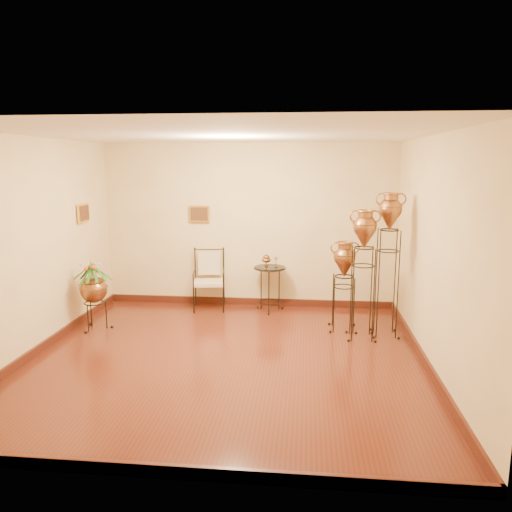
# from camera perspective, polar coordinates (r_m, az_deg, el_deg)

# --- Properties ---
(ground) EXTENTS (5.00, 5.00, 0.00)m
(ground) POSITION_cam_1_polar(r_m,az_deg,el_deg) (6.53, -3.41, -11.62)
(ground) COLOR #581C14
(ground) RESTS_ON ground
(room_shell) EXTENTS (5.02, 5.02, 2.81)m
(room_shell) POSITION_cam_1_polar(r_m,az_deg,el_deg) (6.10, -3.64, 3.66)
(room_shell) COLOR beige
(room_shell) RESTS_ON ground
(amphora_tall) EXTENTS (0.48, 0.48, 2.09)m
(amphora_tall) POSITION_cam_1_polar(r_m,az_deg,el_deg) (7.32, 14.82, -0.79)
(amphora_tall) COLOR black
(amphora_tall) RESTS_ON ground
(amphora_mid) EXTENTS (0.46, 0.46, 1.86)m
(amphora_mid) POSITION_cam_1_polar(r_m,az_deg,el_deg) (7.14, 12.13, -1.99)
(amphora_mid) COLOR black
(amphora_mid) RESTS_ON ground
(amphora_short) EXTENTS (0.53, 0.53, 1.36)m
(amphora_short) POSITION_cam_1_polar(r_m,az_deg,el_deg) (7.51, 10.00, -3.34)
(amphora_short) COLOR black
(amphora_short) RESTS_ON ground
(planter_urn) EXTENTS (0.80, 0.80, 1.18)m
(planter_urn) POSITION_cam_1_polar(r_m,az_deg,el_deg) (7.81, -18.09, -3.32)
(planter_urn) COLOR black
(planter_urn) RESTS_ON ground
(armchair) EXTENTS (0.64, 0.61, 1.02)m
(armchair) POSITION_cam_1_polar(r_m,az_deg,el_deg) (8.50, -5.40, -2.75)
(armchair) COLOR black
(armchair) RESTS_ON ground
(side_table) EXTENTS (0.58, 0.58, 0.96)m
(side_table) POSITION_cam_1_polar(r_m,az_deg,el_deg) (8.39, 1.57, -3.67)
(side_table) COLOR black
(side_table) RESTS_ON ground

